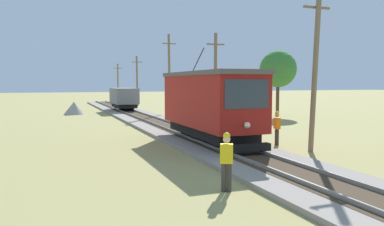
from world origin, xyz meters
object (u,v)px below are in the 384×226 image
tree_right_near (278,69)px  utility_pole_horizon (118,82)px  freight_car (124,98)px  second_worker (277,126)px  utility_pole_far (169,74)px  track_worker (227,159)px  gravel_pile (74,108)px  utility_pole_near_tram (315,69)px  utility_pole_distant (137,80)px  red_tram (210,103)px  utility_pole_mid (215,79)px

tree_right_near → utility_pole_horizon: bearing=104.8°
freight_car → second_worker: freight_car is taller
utility_pole_far → track_worker: 27.93m
utility_pole_horizon → gravel_pile: size_ratio=3.10×
freight_car → utility_pole_near_tram: utility_pole_near_tram is taller
utility_pole_distant → second_worker: (-0.43, -35.21, -2.55)m
utility_pole_far → gravel_pile: utility_pole_far is taller
track_worker → freight_car: bearing=21.7°
utility_pole_far → second_worker: utility_pole_far is taller
freight_car → tree_right_near: size_ratio=0.82×
utility_pole_far → utility_pole_horizon: 30.56m
freight_car → gravel_pile: bearing=-161.7°
red_tram → utility_pole_horizon: size_ratio=1.31×
utility_pole_near_tram → track_worker: utility_pole_near_tram is taller
utility_pole_distant → gravel_pile: utility_pole_distant is taller
utility_pole_mid → second_worker: utility_pole_mid is taller
freight_car → gravel_pile: 5.80m
utility_pole_near_tram → utility_pole_distant: bearing=90.0°
utility_pole_near_tram → second_worker: (-0.43, 2.38, -2.89)m
freight_car → utility_pole_mid: 17.34m
second_worker → utility_pole_mid: bearing=-82.1°
utility_pole_far → utility_pole_near_tram: bearing=-90.0°
red_tram → tree_right_near: bearing=46.3°
utility_pole_far → gravel_pile: (-9.07, 3.66, -3.51)m
track_worker → second_worker: (6.15, 6.76, 0.00)m
freight_car → second_worker: 25.86m
gravel_pile → track_worker: track_worker is taller
utility_pole_distant → second_worker: bearing=-90.7°
second_worker → red_tram: bearing=-13.2°
utility_pole_near_tram → second_worker: bearing=100.1°
utility_pole_near_tram → gravel_pile: bearing=109.1°
track_worker → second_worker: bearing=-15.4°
freight_car → utility_pole_distant: (3.62, 9.55, 1.98)m
red_tram → gravel_pile: size_ratio=4.05×
red_tram → track_worker: size_ratio=4.79×
utility_pole_near_tram → utility_pole_mid: size_ratio=1.10×
utility_pole_horizon → utility_pole_far: bearing=-90.0°
utility_pole_near_tram → gravel_pile: size_ratio=3.58×
track_worker → tree_right_near: (16.00, 21.81, 3.56)m
red_tram → tree_right_near: 19.01m
utility_pole_far → red_tram: bearing=-100.9°
utility_pole_mid → track_worker: 17.10m
utility_pole_far → tree_right_near: 10.74m
utility_pole_far → utility_pole_distant: 15.02m
utility_pole_distant → utility_pole_horizon: 15.54m
utility_pole_mid → utility_pole_distant: size_ratio=0.99×
gravel_pile → track_worker: size_ratio=1.18×
utility_pole_mid → utility_pole_far: utility_pole_far is taller
freight_car → utility_pole_mid: utility_pole_mid is taller
utility_pole_near_tram → utility_pole_horizon: utility_pole_near_tram is taller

